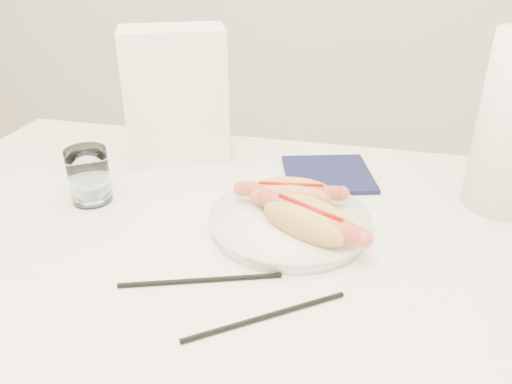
% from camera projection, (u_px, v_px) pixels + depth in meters
% --- Properties ---
extents(table, '(1.20, 0.80, 0.75)m').
position_uv_depth(table, '(226.00, 264.00, 0.81)').
color(table, white).
rests_on(table, ground).
extents(plate, '(0.27, 0.27, 0.02)m').
position_uv_depth(plate, '(290.00, 223.00, 0.79)').
color(plate, white).
rests_on(plate, table).
extents(hotdog_left, '(0.16, 0.08, 0.04)m').
position_uv_depth(hotdog_left, '(291.00, 195.00, 0.81)').
color(hotdog_left, '#E1905A').
rests_on(hotdog_left, plate).
extents(hotdog_right, '(0.17, 0.13, 0.05)m').
position_uv_depth(hotdog_right, '(309.00, 220.00, 0.74)').
color(hotdog_right, '#DBAD55').
rests_on(hotdog_right, plate).
extents(water_glass, '(0.07, 0.07, 0.10)m').
position_uv_depth(water_glass, '(89.00, 176.00, 0.86)').
color(water_glass, white).
rests_on(water_glass, table).
extents(chopstick_near, '(0.21, 0.08, 0.01)m').
position_uv_depth(chopstick_near, '(201.00, 280.00, 0.68)').
color(chopstick_near, black).
rests_on(chopstick_near, table).
extents(chopstick_far, '(0.18, 0.13, 0.01)m').
position_uv_depth(chopstick_far, '(266.00, 316.00, 0.61)').
color(chopstick_far, black).
rests_on(chopstick_far, table).
extents(napkin_box, '(0.22, 0.18, 0.26)m').
position_uv_depth(napkin_box, '(176.00, 96.00, 0.99)').
color(napkin_box, white).
rests_on(napkin_box, table).
extents(navy_napkin, '(0.20, 0.20, 0.01)m').
position_uv_depth(navy_napkin, '(328.00, 174.00, 0.96)').
color(navy_napkin, '#12153A').
rests_on(navy_napkin, table).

